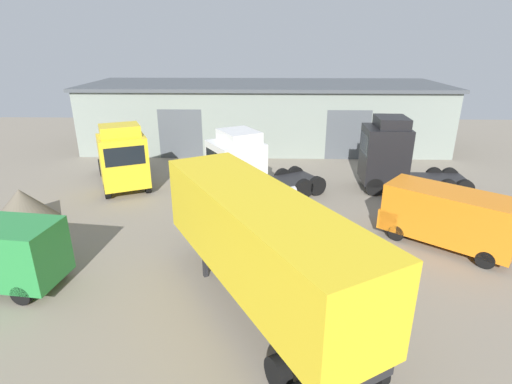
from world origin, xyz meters
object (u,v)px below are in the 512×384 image
(tractor_unit_white, at_px, (245,169))
(gravel_pile, at_px, (22,206))
(tractor_unit_yellow, at_px, (123,160))
(tractor_unit_black, at_px, (392,156))
(container_trailer_grey, at_px, (259,241))
(delivery_van_orange, at_px, (445,216))

(tractor_unit_white, xyz_separation_m, gravel_pile, (-10.53, -2.94, -1.01))
(tractor_unit_yellow, distance_m, tractor_unit_black, 15.47)
(container_trailer_grey, height_order, tractor_unit_yellow, container_trailer_grey)
(tractor_unit_white, bearing_deg, gravel_pile, -15.08)
(container_trailer_grey, height_order, tractor_unit_black, tractor_unit_black)
(tractor_unit_white, bearing_deg, tractor_unit_black, 163.99)
(tractor_unit_white, distance_m, delivery_van_orange, 9.85)
(tractor_unit_white, height_order, delivery_van_orange, tractor_unit_white)
(tractor_unit_black, bearing_deg, tractor_unit_yellow, 4.07)
(tractor_unit_yellow, height_order, gravel_pile, tractor_unit_yellow)
(tractor_unit_white, bearing_deg, tractor_unit_yellow, -44.28)
(delivery_van_orange, xyz_separation_m, gravel_pile, (-19.23, 1.66, -0.49))
(delivery_van_orange, distance_m, tractor_unit_black, 6.83)
(delivery_van_orange, bearing_deg, gravel_pile, 34.04)
(tractor_unit_yellow, bearing_deg, gravel_pile, -61.26)
(delivery_van_orange, xyz_separation_m, tractor_unit_yellow, (-15.82, 6.32, 0.48))
(delivery_van_orange, height_order, tractor_unit_black, tractor_unit_black)
(tractor_unit_black, bearing_deg, delivery_van_orange, 95.41)
(delivery_van_orange, height_order, gravel_pile, delivery_van_orange)
(tractor_unit_white, distance_m, tractor_unit_yellow, 7.33)
(tractor_unit_white, relative_size, container_trailer_grey, 0.69)
(container_trailer_grey, xyz_separation_m, tractor_unit_black, (7.39, 11.50, -0.53))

